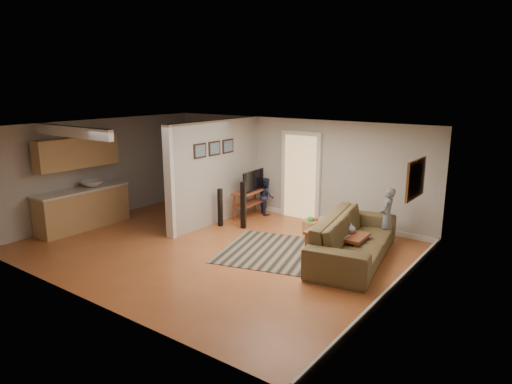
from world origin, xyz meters
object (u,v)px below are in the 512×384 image
sofa (353,259)px  toddler (266,214)px  speaker_left (220,207)px  coffee_table (337,237)px  speaker_right (243,205)px  tv_console (250,193)px  toy_basket (312,226)px  child (385,244)px

sofa → toddler: 3.57m
sofa → toddler: toddler is taller
sofa → speaker_left: (-3.48, 0.09, 0.46)m
coffee_table → speaker_right: bearing=174.7°
coffee_table → speaker_right: size_ratio=1.07×
coffee_table → tv_console: size_ratio=1.05×
speaker_left → toy_basket: (2.03, 0.85, -0.30)m
sofa → speaker_right: 3.00m
tv_console → speaker_right: bearing=-67.5°
sofa → tv_console: 3.57m
coffee_table → speaker_left: size_ratio=1.31×
tv_console → toy_basket: (1.88, -0.14, -0.48)m
tv_console → child: bearing=-2.3°
toddler → speaker_left: bearing=118.1°
speaker_left → child: speaker_left is taller
coffee_table → tv_console: bearing=160.8°
toddler → tv_console: bearing=113.0°
tv_console → toddler: bearing=69.7°
sofa → speaker_left: 3.51m
toddler → speaker_right: bearing=140.1°
coffee_table → child: (0.57, 1.16, -0.36)m
coffee_table → speaker_right: speaker_right is taller
speaker_right → toy_basket: speaker_right is taller
sofa → coffee_table: coffee_table is taller
coffee_table → toy_basket: bearing=140.3°
toy_basket → toddler: 1.86m
speaker_right → tv_console: bearing=98.7°
speaker_right → speaker_left: bearing=-177.9°
sofa → child: size_ratio=2.37×
toddler → toy_basket: bearing=-161.4°
child → speaker_right: bearing=-76.6°
speaker_left → toy_basket: 2.22m
tv_console → toddler: 0.83m
coffee_table → toy_basket: coffee_table is taller
tv_console → child: tv_console is taller
speaker_right → toy_basket: 1.67m
coffee_table → tv_console: tv_console is taller
toy_basket → child: 1.67m
toy_basket → speaker_left: bearing=-157.2°
child → speaker_left: bearing=-76.0°
speaker_right → toy_basket: (1.48, 0.65, -0.40)m
tv_console → child: (3.52, 0.12, -0.64)m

